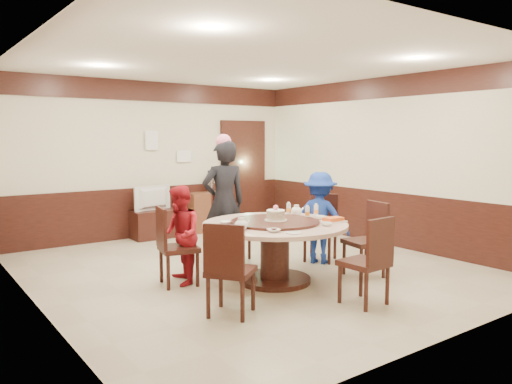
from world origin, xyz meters
TOP-DOWN VIEW (x-y plane):
  - room at (0.01, 0.01)m, footprint 6.00×6.04m
  - banquet_table at (-0.12, -0.68)m, footprint 1.80×1.80m
  - chair_0 at (1.11, -0.20)m, footprint 0.61×0.61m
  - chair_1 at (0.09, 0.64)m, footprint 0.50×0.50m
  - chair_2 at (-1.17, -0.07)m, footprint 0.53×0.52m
  - chair_3 at (-1.21, -1.34)m, footprint 0.62×0.62m
  - chair_4 at (0.15, -1.92)m, footprint 0.46×0.47m
  - chair_5 at (1.00, -1.16)m, footprint 0.52×0.51m
  - person_standing at (-0.13, 0.49)m, footprint 0.71×0.53m
  - person_red at (-1.12, -0.07)m, footprint 0.62×0.70m
  - person_blue at (1.00, -0.30)m, footprint 0.87×0.98m
  - birthday_cake at (-0.11, -0.68)m, footprint 0.28×0.28m
  - teapot_left at (-0.73, -0.84)m, footprint 0.17×0.15m
  - teapot_right at (0.48, -0.39)m, footprint 0.17×0.15m
  - bowl_0 at (-0.65, -0.37)m, footprint 0.13×0.13m
  - bowl_1 at (0.25, -1.21)m, footprint 0.13×0.13m
  - bowl_2 at (-0.50, -1.15)m, footprint 0.15×0.15m
  - bowl_3 at (0.52, -0.80)m, footprint 0.14×0.14m
  - saucer_near at (-0.37, -1.33)m, footprint 0.18×0.18m
  - saucer_far at (0.33, -0.18)m, footprint 0.18×0.18m
  - shrimp_platter at (0.49, -1.08)m, footprint 0.30×0.20m
  - bottle_0 at (0.40, -0.69)m, footprint 0.06×0.06m
  - bottle_1 at (0.62, -0.63)m, footprint 0.06×0.06m
  - bottle_2 at (0.42, -0.30)m, footprint 0.06×0.06m
  - tv_stand at (-0.16, 2.75)m, footprint 0.85×0.45m
  - television at (-0.16, 2.75)m, footprint 0.76×0.25m
  - side_cabinet at (0.94, 2.78)m, footprint 0.80×0.40m
  - thermos at (1.01, 2.78)m, footprint 0.15×0.15m
  - notice_left at (-0.10, 2.96)m, footprint 0.25×0.00m
  - notice_right at (0.55, 2.96)m, footprint 0.30×0.00m

SIDE VIEW (x-z plane):
  - tv_stand at x=-0.16m, z-range 0.00..0.50m
  - chair_0 at x=1.11m, z-range -0.18..0.79m
  - chair_1 at x=0.09m, z-range -0.18..0.79m
  - chair_2 at x=-1.17m, z-range -0.18..0.79m
  - chair_3 at x=-1.21m, z-range -0.18..0.79m
  - chair_4 at x=0.15m, z-range -0.18..0.79m
  - chair_5 at x=1.00m, z-range -0.18..0.79m
  - side_cabinet at x=0.94m, z-range 0.00..0.75m
  - banquet_table at x=-0.12m, z-range 0.14..0.92m
  - person_red at x=-1.12m, z-range 0.00..1.23m
  - person_blue at x=1.00m, z-range 0.00..1.31m
  - television at x=-0.16m, z-range 0.50..0.94m
  - saucer_near at x=-0.37m, z-range 0.75..0.76m
  - saucer_far at x=0.33m, z-range 0.75..0.76m
  - bowl_0 at x=-0.65m, z-range 0.75..0.78m
  - bowl_2 at x=-0.50m, z-range 0.75..0.79m
  - bowl_1 at x=0.25m, z-range 0.75..0.79m
  - bowl_3 at x=0.52m, z-range 0.75..0.79m
  - shrimp_platter at x=0.49m, z-range 0.75..0.81m
  - teapot_left at x=-0.73m, z-range 0.75..0.87m
  - teapot_right at x=0.48m, z-range 0.75..0.87m
  - bottle_0 at x=0.40m, z-range 0.75..0.91m
  - bottle_1 at x=0.62m, z-range 0.75..0.91m
  - bottle_2 at x=0.42m, z-range 0.75..0.91m
  - birthday_cake at x=-0.11m, z-range 0.75..0.94m
  - person_standing at x=-0.13m, z-range 0.00..1.76m
  - thermos at x=1.01m, z-range 0.75..1.13m
  - room at x=0.01m, z-range -0.34..2.50m
  - notice_right at x=0.55m, z-range 1.34..1.56m
  - notice_left at x=-0.10m, z-range 1.57..1.93m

